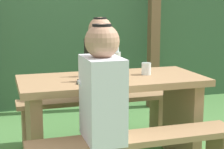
{
  "coord_description": "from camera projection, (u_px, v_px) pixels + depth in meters",
  "views": [
    {
      "loc": [
        -0.81,
        -2.61,
        1.28
      ],
      "look_at": [
        0.0,
        0.0,
        0.75
      ],
      "focal_mm": 58.83,
      "sensor_mm": 36.0,
      "label": 1
    }
  ],
  "objects": [
    {
      "name": "hedge_backdrop",
      "position": [
        60.0,
        31.0,
        4.96
      ],
      "size": [
        6.4,
        1.01,
        1.84
      ],
      "primitive_type": "cube",
      "color": "#335837",
      "rests_on": "ground_plane"
    },
    {
      "name": "pergola_post_right",
      "position": [
        154.0,
        23.0,
        4.46
      ],
      "size": [
        0.12,
        0.12,
        2.09
      ],
      "primitive_type": "cube",
      "color": "brown",
      "rests_on": "ground_plane"
    },
    {
      "name": "picnic_table",
      "position": [
        112.0,
        107.0,
        2.83
      ],
      "size": [
        1.4,
        0.64,
        0.73
      ],
      "color": "#9E7A51",
      "rests_on": "ground_plane"
    },
    {
      "name": "bench_far",
      "position": [
        95.0,
        111.0,
        3.35
      ],
      "size": [
        1.4,
        0.24,
        0.45
      ],
      "color": "#9E7A51",
      "rests_on": "ground_plane"
    },
    {
      "name": "person_white_shirt",
      "position": [
        102.0,
        88.0,
        2.23
      ],
      "size": [
        0.25,
        0.35,
        0.72
      ],
      "color": "silver",
      "rests_on": "bench_near"
    },
    {
      "name": "person_black_coat",
      "position": [
        100.0,
        61.0,
        3.28
      ],
      "size": [
        0.25,
        0.35,
        0.72
      ],
      "color": "black",
      "rests_on": "bench_far"
    },
    {
      "name": "drinking_glass",
      "position": [
        146.0,
        69.0,
        2.89
      ],
      "size": [
        0.08,
        0.08,
        0.09
      ],
      "primitive_type": "cylinder",
      "color": "silver",
      "rests_on": "picnic_table"
    },
    {
      "name": "bottle_left",
      "position": [
        92.0,
        64.0,
        2.82
      ],
      "size": [
        0.06,
        0.06,
        0.24
      ],
      "color": "silver",
      "rests_on": "picnic_table"
    },
    {
      "name": "bottle_right",
      "position": [
        98.0,
        67.0,
        2.64
      ],
      "size": [
        0.07,
        0.07,
        0.27
      ],
      "color": "silver",
      "rests_on": "picnic_table"
    },
    {
      "name": "bottle_center",
      "position": [
        117.0,
        62.0,
        2.82
      ],
      "size": [
        0.06,
        0.06,
        0.27
      ],
      "color": "silver",
      "rests_on": "picnic_table"
    },
    {
      "name": "cell_phone",
      "position": [
        82.0,
        82.0,
        2.6
      ],
      "size": [
        0.1,
        0.15,
        0.01
      ],
      "primitive_type": "cube",
      "rotation": [
        0.0,
        0.0,
        -0.24
      ],
      "color": "black",
      "rests_on": "picnic_table"
    }
  ]
}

